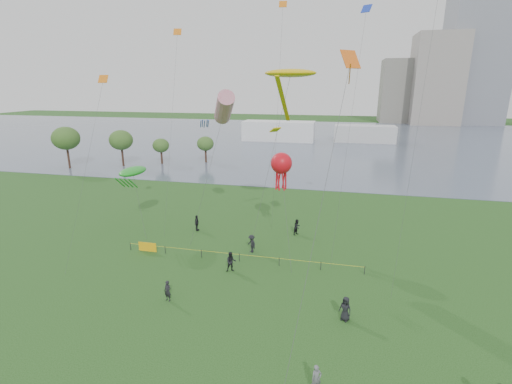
% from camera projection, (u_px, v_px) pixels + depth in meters
% --- Properties ---
extents(ground_plane, '(400.00, 400.00, 0.00)m').
position_uv_depth(ground_plane, '(223.00, 347.00, 24.87)').
color(ground_plane, '#183D13').
extents(lake, '(400.00, 120.00, 0.08)m').
position_uv_depth(lake, '(318.00, 140.00, 118.52)').
color(lake, slate).
rests_on(lake, ground_plane).
extents(building_mid, '(20.00, 20.00, 38.00)m').
position_uv_depth(building_mid, '(436.00, 80.00, 161.51)').
color(building_mid, gray).
rests_on(building_mid, ground_plane).
extents(building_low, '(16.00, 18.00, 28.00)m').
position_uv_depth(building_low, '(399.00, 91.00, 171.50)').
color(building_low, slate).
rests_on(building_low, ground_plane).
extents(pavilion_left, '(22.00, 8.00, 6.00)m').
position_uv_depth(pavilion_left, '(279.00, 131.00, 115.55)').
color(pavilion_left, white).
rests_on(pavilion_left, ground_plane).
extents(pavilion_right, '(18.00, 7.00, 5.00)m').
position_uv_depth(pavilion_right, '(364.00, 134.00, 112.98)').
color(pavilion_right, silver).
rests_on(pavilion_right, ground_plane).
extents(trees, '(30.48, 16.71, 8.66)m').
position_uv_depth(trees, '(115.00, 141.00, 78.32)').
color(trees, '#332017').
rests_on(trees, ground_plane).
extents(fence, '(24.07, 0.07, 1.05)m').
position_uv_depth(fence, '(182.00, 250.00, 38.03)').
color(fence, black).
rests_on(fence, ground_plane).
extents(kite_flyer, '(0.74, 0.66, 1.69)m').
position_uv_depth(kite_flyer, '(316.00, 379.00, 21.06)').
color(kite_flyer, slate).
rests_on(kite_flyer, ground_plane).
extents(spectator_a, '(1.16, 1.05, 1.96)m').
position_uv_depth(spectator_a, '(231.00, 262.00, 34.66)').
color(spectator_a, black).
rests_on(spectator_a, ground_plane).
extents(spectator_b, '(1.38, 1.39, 1.92)m').
position_uv_depth(spectator_b, '(252.00, 244.00, 38.66)').
color(spectator_b, black).
rests_on(spectator_b, ground_plane).
extents(spectator_c, '(0.52, 1.15, 1.93)m').
position_uv_depth(spectator_c, '(197.00, 223.00, 44.42)').
color(spectator_c, black).
rests_on(spectator_c, ground_plane).
extents(spectator_d, '(1.11, 0.98, 1.92)m').
position_uv_depth(spectator_d, '(345.00, 309.00, 27.43)').
color(spectator_d, black).
rests_on(spectator_d, ground_plane).
extents(spectator_f, '(0.73, 0.57, 1.76)m').
position_uv_depth(spectator_f, '(168.00, 291.00, 29.94)').
color(spectator_f, black).
rests_on(spectator_f, ground_plane).
extents(spectator_g, '(1.08, 1.15, 1.87)m').
position_uv_depth(spectator_g, '(297.00, 227.00, 43.22)').
color(spectator_g, black).
rests_on(spectator_g, ground_plane).
extents(kite_stingray, '(5.84, 10.05, 18.39)m').
position_uv_depth(kite_stingray, '(290.00, 74.00, 35.49)').
color(kite_stingray, '#3F3F42').
extents(kite_windsock, '(5.09, 5.71, 16.51)m').
position_uv_depth(kite_windsock, '(224.00, 108.00, 38.86)').
color(kite_windsock, '#3F3F42').
extents(kite_creature, '(3.85, 5.01, 7.61)m').
position_uv_depth(kite_creature, '(133.00, 171.00, 43.35)').
color(kite_creature, '#3F3F42').
extents(kite_octopus, '(3.41, 8.29, 10.04)m').
position_uv_depth(kite_octopus, '(281.00, 164.00, 39.38)').
color(kite_octopus, '#3F3F42').
extents(kite_delta, '(3.45, 12.76, 19.26)m').
position_uv_depth(kite_delta, '(348.00, 75.00, 25.35)').
color(kite_delta, '#3F3F42').
extents(small_kites, '(30.71, 13.88, 9.12)m').
position_uv_depth(small_kites, '(264.00, 24.00, 36.95)').
color(small_kites, orange).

